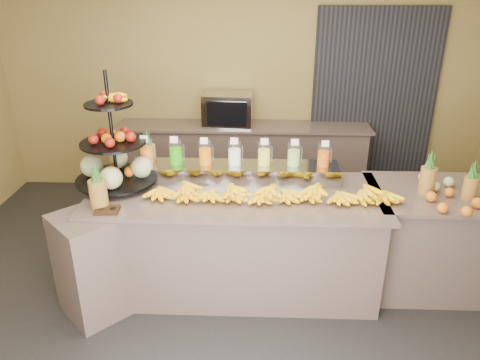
# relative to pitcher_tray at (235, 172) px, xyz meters

# --- Properties ---
(ground) EXTENTS (6.00, 6.00, 0.00)m
(ground) POSITION_rel_pitcher_tray_xyz_m (0.02, -0.58, -1.01)
(ground) COLOR black
(ground) RESTS_ON ground
(room_envelope) EXTENTS (6.04, 5.02, 2.82)m
(room_envelope) POSITION_rel_pitcher_tray_xyz_m (0.21, 0.21, 0.87)
(room_envelope) COLOR olive
(room_envelope) RESTS_ON ground
(buffet_counter) EXTENTS (2.75, 1.25, 0.93)m
(buffet_counter) POSITION_rel_pitcher_tray_xyz_m (-0.09, -0.32, -0.54)
(buffet_counter) COLOR gray
(buffet_counter) RESTS_ON ground
(right_counter) EXTENTS (1.08, 0.88, 0.93)m
(right_counter) POSITION_rel_pitcher_tray_xyz_m (1.72, -0.18, -0.54)
(right_counter) COLOR gray
(right_counter) RESTS_ON ground
(back_ledge) EXTENTS (3.10, 0.55, 0.93)m
(back_ledge) POSITION_rel_pitcher_tray_xyz_m (0.02, 1.67, -0.54)
(back_ledge) COLOR gray
(back_ledge) RESTS_ON ground
(pitcher_tray) EXTENTS (1.85, 0.30, 0.15)m
(pitcher_tray) POSITION_rel_pitcher_tray_xyz_m (0.00, 0.00, 0.00)
(pitcher_tray) COLOR gray
(pitcher_tray) RESTS_ON buffet_counter
(juice_pitcher_orange_a) EXTENTS (0.12, 0.12, 0.29)m
(juice_pitcher_orange_a) POSITION_rel_pitcher_tray_xyz_m (-0.78, -0.00, 0.17)
(juice_pitcher_orange_a) COLOR silver
(juice_pitcher_orange_a) RESTS_ON pitcher_tray
(juice_pitcher_green) EXTENTS (0.12, 0.12, 0.28)m
(juice_pitcher_green) POSITION_rel_pitcher_tray_xyz_m (-0.52, -0.00, 0.17)
(juice_pitcher_green) COLOR silver
(juice_pitcher_green) RESTS_ON pitcher_tray
(juice_pitcher_orange_b) EXTENTS (0.11, 0.12, 0.28)m
(juice_pitcher_orange_b) POSITION_rel_pitcher_tray_xyz_m (-0.26, -0.00, 0.17)
(juice_pitcher_orange_b) COLOR silver
(juice_pitcher_orange_b) RESTS_ON pitcher_tray
(juice_pitcher_milk) EXTENTS (0.11, 0.12, 0.28)m
(juice_pitcher_milk) POSITION_rel_pitcher_tray_xyz_m (-0.00, -0.00, 0.17)
(juice_pitcher_milk) COLOR silver
(juice_pitcher_milk) RESTS_ON pitcher_tray
(juice_pitcher_lemon) EXTENTS (0.11, 0.12, 0.28)m
(juice_pitcher_lemon) POSITION_rel_pitcher_tray_xyz_m (0.26, -0.00, 0.17)
(juice_pitcher_lemon) COLOR silver
(juice_pitcher_lemon) RESTS_ON pitcher_tray
(juice_pitcher_lime) EXTENTS (0.11, 0.12, 0.27)m
(juice_pitcher_lime) POSITION_rel_pitcher_tray_xyz_m (0.52, -0.00, 0.17)
(juice_pitcher_lime) COLOR silver
(juice_pitcher_lime) RESTS_ON pitcher_tray
(juice_pitcher_orange_c) EXTENTS (0.11, 0.11, 0.26)m
(juice_pitcher_orange_c) POSITION_rel_pitcher_tray_xyz_m (0.78, -0.00, 0.16)
(juice_pitcher_orange_c) COLOR silver
(juice_pitcher_orange_c) RESTS_ON pitcher_tray
(banana_heap) EXTENTS (2.13, 0.19, 0.18)m
(banana_heap) POSITION_rel_pitcher_tray_xyz_m (0.33, -0.37, -0.00)
(banana_heap) COLOR yellow
(banana_heap) RESTS_ON buffet_counter
(fruit_stand) EXTENTS (0.79, 0.79, 1.00)m
(fruit_stand) POSITION_rel_pitcher_tray_xyz_m (-0.97, -0.14, 0.18)
(fruit_stand) COLOR black
(fruit_stand) RESTS_ON buffet_counter
(condiment_caddy) EXTENTS (0.19, 0.15, 0.03)m
(condiment_caddy) POSITION_rel_pitcher_tray_xyz_m (-0.96, -0.65, -0.06)
(condiment_caddy) COLOR black
(condiment_caddy) RESTS_ON buffet_counter
(pineapple_left_a) EXTENTS (0.14, 0.14, 0.40)m
(pineapple_left_a) POSITION_rel_pitcher_tray_xyz_m (-1.04, -0.59, 0.07)
(pineapple_left_a) COLOR brown
(pineapple_left_a) RESTS_ON buffet_counter
(pineapple_left_b) EXTENTS (0.14, 0.14, 0.42)m
(pineapple_left_b) POSITION_rel_pitcher_tray_xyz_m (-0.81, 0.18, 0.08)
(pineapple_left_b) COLOR brown
(pineapple_left_b) RESTS_ON buffet_counter
(right_fruit_pile) EXTENTS (0.44, 0.42, 0.23)m
(right_fruit_pile) POSITION_rel_pitcher_tray_xyz_m (1.77, -0.36, -0.00)
(right_fruit_pile) COLOR brown
(right_fruit_pile) RESTS_ON right_counter
(oven_warmer) EXTENTS (0.61, 0.44, 0.39)m
(oven_warmer) POSITION_rel_pitcher_tray_xyz_m (-0.16, 1.67, 0.12)
(oven_warmer) COLOR gray
(oven_warmer) RESTS_ON back_ledge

